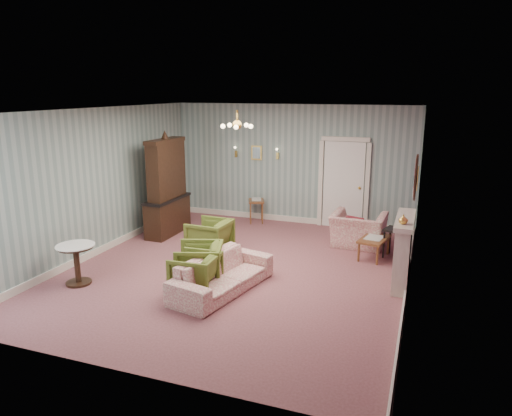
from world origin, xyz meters
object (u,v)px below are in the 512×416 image
at_px(sofa_chintz, 222,268).
at_px(wingback_chair, 359,224).
at_px(olive_chair_b, 199,262).
at_px(dresser, 166,184).
at_px(coffee_table, 374,248).
at_px(side_table_black, 395,243).
at_px(pedestal_table, 77,264).
at_px(olive_chair_a, 195,271).
at_px(olive_chair_c, 210,235).
at_px(fireplace, 403,251).

distance_m(sofa_chintz, wingback_chair, 3.56).
relative_size(olive_chair_b, dresser, 0.33).
bearing_deg(dresser, sofa_chintz, -44.83).
bearing_deg(olive_chair_b, coffee_table, 111.98).
xyz_separation_m(dresser, side_table_black, (5.03, 0.10, -0.86)).
height_order(coffee_table, pedestal_table, pedestal_table).
height_order(olive_chair_a, olive_chair_b, olive_chair_b).
height_order(olive_chair_c, coffee_table, olive_chair_c).
height_order(side_table_black, pedestal_table, pedestal_table).
relative_size(dresser, fireplace, 1.65).
distance_m(dresser, fireplace, 5.39).
bearing_deg(fireplace, coffee_table, 118.06).
bearing_deg(olive_chair_b, olive_chair_a, -1.42).
bearing_deg(fireplace, olive_chair_c, 176.85).
xyz_separation_m(olive_chair_a, dresser, (-2.09, 2.72, 0.79)).
bearing_deg(side_table_black, wingback_chair, 148.34).
distance_m(olive_chair_b, sofa_chintz, 0.52).
xyz_separation_m(olive_chair_c, dresser, (-1.51, 0.96, 0.76)).
relative_size(wingback_chair, fireplace, 0.78).
distance_m(dresser, coffee_table, 4.74).
xyz_separation_m(olive_chair_b, sofa_chintz, (0.50, -0.16, 0.00)).
bearing_deg(fireplace, side_table_black, 99.48).
bearing_deg(olive_chair_c, sofa_chintz, 34.95).
bearing_deg(sofa_chintz, olive_chair_c, 44.10).
distance_m(wingback_chair, side_table_black, 0.93).
xyz_separation_m(olive_chair_c, sofa_chintz, (0.97, -1.56, -0.00)).
bearing_deg(fireplace, pedestal_table, -159.53).
height_order(olive_chair_b, dresser, dresser).
height_order(olive_chair_a, pedestal_table, olive_chair_a).
xyz_separation_m(olive_chair_b, pedestal_table, (-1.94, -0.75, -0.03)).
bearing_deg(sofa_chintz, wingback_chair, -17.50).
bearing_deg(wingback_chair, olive_chair_c, 32.32).
bearing_deg(dresser, olive_chair_a, -51.87).
xyz_separation_m(side_table_black, pedestal_table, (-4.99, -3.20, 0.06)).
height_order(olive_chair_a, sofa_chintz, sofa_chintz).
bearing_deg(sofa_chintz, coffee_table, -29.14).
bearing_deg(olive_chair_b, olive_chair_c, 179.68).
bearing_deg(sofa_chintz, side_table_black, -32.01).
distance_m(olive_chair_c, fireplace, 3.74).
height_order(sofa_chintz, side_table_black, sofa_chintz).
relative_size(olive_chair_c, side_table_black, 1.32).
xyz_separation_m(olive_chair_b, olive_chair_c, (-0.47, 1.40, 0.01)).
relative_size(wingback_chair, side_table_black, 1.84).
xyz_separation_m(coffee_table, side_table_black, (0.38, 0.15, 0.09)).
bearing_deg(wingback_chair, dresser, 10.80).
bearing_deg(pedestal_table, sofa_chintz, 13.52).
distance_m(olive_chair_a, olive_chair_c, 1.86).
relative_size(olive_chair_a, sofa_chintz, 0.36).
distance_m(sofa_chintz, dresser, 3.61).
height_order(wingback_chair, coffee_table, wingback_chair).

